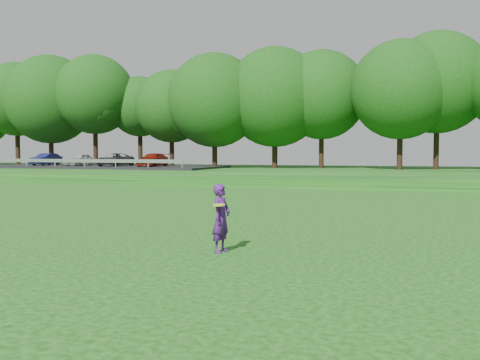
% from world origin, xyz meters
% --- Properties ---
extents(ground, '(140.00, 140.00, 0.00)m').
position_xyz_m(ground, '(0.00, 0.00, 0.00)').
color(ground, '#0B3D0E').
rests_on(ground, ground).
extents(berm, '(130.00, 30.00, 0.60)m').
position_xyz_m(berm, '(0.00, 34.00, 0.30)').
color(berm, '#0B3D0E').
rests_on(berm, ground).
extents(walking_path, '(130.00, 1.60, 0.04)m').
position_xyz_m(walking_path, '(0.00, 20.00, 0.02)').
color(walking_path, gray).
rests_on(walking_path, ground).
extents(treeline, '(104.00, 7.00, 15.00)m').
position_xyz_m(treeline, '(0.00, 38.00, 8.10)').
color(treeline, '#193E0E').
rests_on(treeline, berm).
extents(parking_lot, '(24.00, 9.00, 1.38)m').
position_xyz_m(parking_lot, '(-23.65, 32.80, 1.01)').
color(parking_lot, black).
rests_on(parking_lot, berm).
extents(woman, '(0.41, 0.66, 1.43)m').
position_xyz_m(woman, '(1.94, -0.44, 0.72)').
color(woman, '#4E1870').
rests_on(woman, ground).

